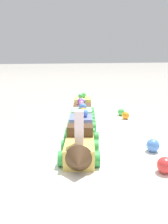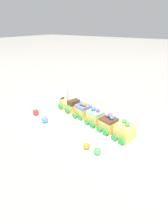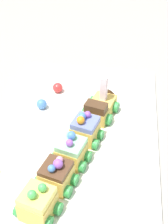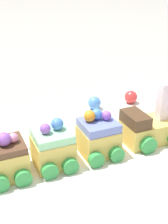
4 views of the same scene
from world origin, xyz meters
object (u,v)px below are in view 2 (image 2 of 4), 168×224
(gumball_green, at_px, (97,151))
(cake_car_blueberry, at_px, (83,111))
(cake_car_mint, at_px, (96,117))
(cake_car_lemon, at_px, (124,132))
(cake_train_locomotive, at_px, (68,104))
(gumball_red, at_px, (36,112))
(cake_car_chocolate, at_px, (109,124))
(gumball_blue, at_px, (45,120))
(gumball_orange, at_px, (87,146))

(gumball_green, bearing_deg, cake_car_blueberry, -45.34)
(cake_car_blueberry, height_order, cake_car_mint, same)
(cake_car_blueberry, relative_size, cake_car_lemon, 1.00)
(cake_car_mint, bearing_deg, gumball_green, 137.36)
(cake_train_locomotive, height_order, gumball_red, cake_train_locomotive)
(cake_car_lemon, bearing_deg, cake_train_locomotive, 0.02)
(cake_train_locomotive, distance_m, gumball_red, 0.16)
(cake_car_blueberry, distance_m, gumball_green, 0.26)
(cake_car_mint, height_order, cake_car_chocolate, cake_car_mint)
(cake_car_chocolate, bearing_deg, cake_car_blueberry, 0.23)
(cake_car_blueberry, distance_m, cake_car_chocolate, 0.15)
(cake_train_locomotive, height_order, cake_car_blueberry, cake_train_locomotive)
(cake_train_locomotive, distance_m, gumball_green, 0.36)
(cake_car_chocolate, relative_size, gumball_red, 3.09)
(cake_car_blueberry, height_order, gumball_green, cake_car_blueberry)
(gumball_red, bearing_deg, cake_car_chocolate, -168.01)
(gumball_blue, bearing_deg, cake_train_locomotive, -87.92)
(cake_car_blueberry, xyz_separation_m, cake_car_mint, (-0.08, 0.02, -0.00))
(cake_car_blueberry, xyz_separation_m, gumball_blue, (0.10, 0.13, -0.02))
(cake_car_chocolate, bearing_deg, gumball_red, 26.60)
(cake_car_chocolate, distance_m, cake_car_lemon, 0.07)
(gumball_blue, bearing_deg, cake_car_chocolate, -158.74)
(cake_car_chocolate, relative_size, gumball_green, 3.68)
(cake_car_mint, relative_size, cake_car_chocolate, 1.00)
(cake_train_locomotive, distance_m, gumball_orange, 0.32)
(cake_car_blueberry, relative_size, cake_car_chocolate, 1.00)
(cake_car_lemon, xyz_separation_m, gumball_blue, (0.32, 0.08, -0.02))
(gumball_red, bearing_deg, gumball_orange, 167.54)
(gumball_green, bearing_deg, cake_car_mint, -57.25)
(gumball_orange, relative_size, gumball_green, 0.99)
(cake_train_locomotive, relative_size, gumball_green, 5.67)
(cake_car_mint, bearing_deg, cake_car_chocolate, -179.74)
(cake_car_mint, bearing_deg, gumball_red, 33.17)
(cake_car_chocolate, relative_size, gumball_orange, 3.74)
(cake_train_locomotive, xyz_separation_m, cake_car_blueberry, (-0.11, 0.03, 0.00))
(cake_car_mint, distance_m, gumball_blue, 0.21)
(cake_car_lemon, height_order, gumball_blue, cake_car_lemon)
(cake_train_locomotive, height_order, gumball_green, cake_train_locomotive)
(cake_car_mint, relative_size, gumball_red, 3.09)
(gumball_blue, bearing_deg, cake_car_blueberry, -127.82)
(gumball_green, bearing_deg, cake_car_lemon, -106.11)
(cake_car_mint, distance_m, cake_car_chocolate, 0.07)
(cake_train_locomotive, xyz_separation_m, gumball_green, (-0.29, 0.21, -0.01))
(cake_car_chocolate, bearing_deg, cake_car_mint, 0.26)
(gumball_orange, relative_size, gumball_red, 0.83)
(cake_car_mint, height_order, gumball_blue, cake_car_mint)
(gumball_orange, xyz_separation_m, gumball_green, (-0.04, 0.00, 0.00))
(cake_train_locomotive, relative_size, cake_car_lemon, 1.54)
(cake_train_locomotive, xyz_separation_m, gumball_blue, (-0.01, 0.16, -0.01))
(gumball_orange, bearing_deg, gumball_blue, -10.73)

